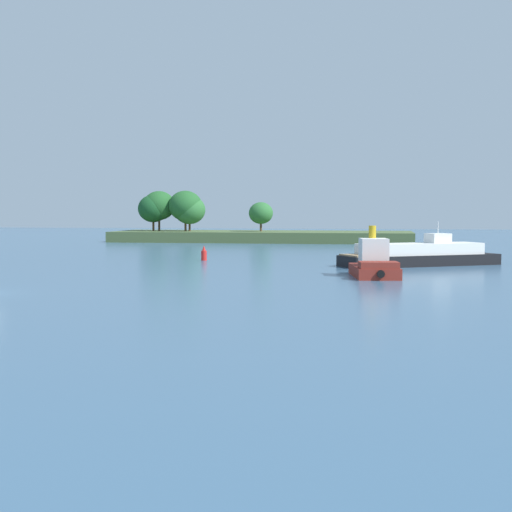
% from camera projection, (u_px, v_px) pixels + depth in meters
% --- Properties ---
extents(treeline_island, '(59.59, 17.83, 10.29)m').
position_uv_depth(treeline_island, '(235.00, 227.00, 147.75)').
color(treeline_island, '#4C6038').
rests_on(treeline_island, ground).
extents(white_riverboat, '(18.76, 13.67, 5.05)m').
position_uv_depth(white_riverboat, '(420.00, 255.00, 83.45)').
color(white_riverboat, black).
rests_on(white_riverboat, ground).
extents(tugboat, '(5.10, 8.78, 4.83)m').
position_uv_depth(tugboat, '(374.00, 264.00, 69.19)').
color(tugboat, maroon).
rests_on(tugboat, ground).
extents(channel_buoy_red, '(0.70, 0.70, 1.90)m').
position_uv_depth(channel_buoy_red, '(204.00, 254.00, 91.92)').
color(channel_buoy_red, red).
rests_on(channel_buoy_red, ground).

